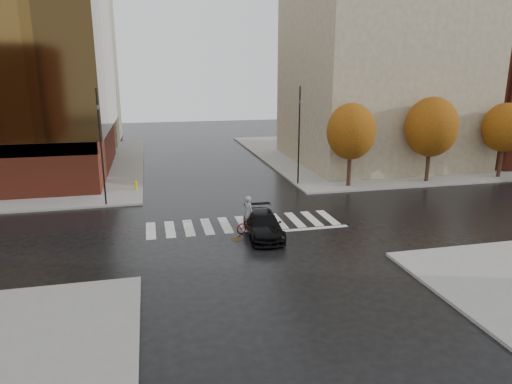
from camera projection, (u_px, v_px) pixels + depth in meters
The scene contains 14 objects.
ground at pixel (245, 226), 27.29m from camera, with size 120.00×120.00×0.00m, color black.
sidewalk_ne at pixel (388, 152), 51.67m from camera, with size 30.00×30.00×0.15m, color gray.
crosswalk at pixel (243, 224), 27.76m from camera, with size 12.00×3.00×0.01m, color silver.
building_ne_tan at pixel (378, 69), 44.69m from camera, with size 16.00×16.00×18.00m, color gray.
building_nw_far at pixel (55, 61), 55.96m from camera, with size 14.00×12.00×20.00m, color gray.
tree_ne_a at pixel (351, 132), 35.32m from camera, with size 3.80×3.80×6.50m.
tree_ne_b at pixel (431, 127), 36.82m from camera, with size 4.20×4.20×6.89m.
tree_ne_c at pixel (505, 128), 38.43m from camera, with size 3.60×3.60×6.31m.
sedan at pixel (263, 224), 25.57m from camera, with size 1.88×4.64×1.35m, color black.
cyclist at pixel (250, 220), 26.18m from camera, with size 2.00×1.36×2.16m.
traffic_light_nw at pixel (100, 139), 30.16m from camera, with size 0.22×0.19×7.80m.
traffic_light_ne at pixel (299, 129), 35.97m from camera, with size 0.17×0.20×7.73m.
fire_hydrant at pixel (136, 185), 35.13m from camera, with size 0.24×0.24×0.67m.
manhole at pixel (237, 239), 25.21m from camera, with size 0.66×0.66×0.01m, color #473319.
Camera 1 is at (-5.26, -25.31, 9.00)m, focal length 32.00 mm.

